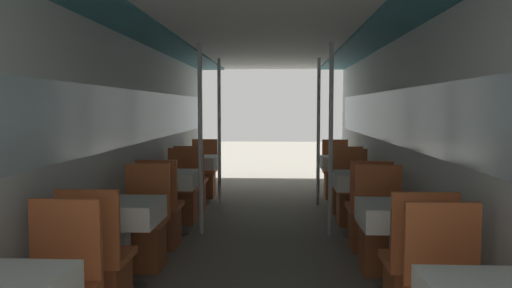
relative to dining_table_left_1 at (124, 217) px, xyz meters
The scene contains 25 objects.
wall_left 1.35m from the dining_table_left_1, 107.25° to the left, with size 0.05×10.03×2.21m.
wall_right 2.85m from the dining_table_left_1, 24.99° to the left, with size 0.05×10.03×2.21m.
ceiling_panel 2.30m from the dining_table_left_1, 47.47° to the left, with size 2.90×10.03×0.07m.
dining_table_left_1 is the anchor object (origin of this frame).
chair_left_near_1 0.65m from the dining_table_left_1, 90.00° to the right, with size 0.42×0.42×0.95m.
chair_left_far_1 0.65m from the dining_table_left_1, 90.00° to the left, with size 0.42×0.42×0.95m.
dining_table_left_2 1.82m from the dining_table_left_1, 90.00° to the left, with size 0.58×0.58×0.73m.
chair_left_near_2 1.28m from the dining_table_left_1, 90.00° to the left, with size 0.42×0.42×0.95m.
chair_left_far_2 2.41m from the dining_table_left_1, 90.00° to the left, with size 0.42×0.42×0.95m.
support_pole_left_2 1.92m from the dining_table_left_1, 79.58° to the left, with size 0.05×0.05×2.21m.
dining_table_left_3 3.63m from the dining_table_left_1, 90.00° to the left, with size 0.58×0.58×0.73m.
chair_left_near_3 3.08m from the dining_table_left_1, 90.00° to the left, with size 0.42×0.42×0.95m.
chair_left_far_3 4.22m from the dining_table_left_1, 90.00° to the left, with size 0.42×0.42×0.95m.
support_pole_left_3 3.69m from the dining_table_left_1, 84.75° to the left, with size 0.05×0.05×2.21m.
dining_table_right_1 2.17m from the dining_table_left_1, ahead, with size 0.58×0.58×0.73m.
chair_right_near_1 2.26m from the dining_table_left_1, 14.84° to the right, with size 0.42×0.42×0.95m.
chair_right_far_1 2.26m from the dining_table_left_1, 14.84° to the left, with size 0.42×0.42×0.95m.
dining_table_right_2 2.83m from the dining_table_left_1, 39.99° to the left, with size 0.58×0.58×0.73m.
chair_right_near_2 2.52m from the dining_table_left_1, 29.85° to the left, with size 0.42×0.42×0.95m.
chair_right_far_2 3.24m from the dining_table_left_1, 47.82° to the left, with size 0.42×0.42×0.95m.
support_pole_right_2 2.63m from the dining_table_left_1, 44.76° to the left, with size 0.05×0.05×2.21m.
dining_table_right_3 4.23m from the dining_table_left_1, 59.20° to the left, with size 0.58×0.58×0.73m.
chair_right_near_3 3.76m from the dining_table_left_1, 54.71° to the left, with size 0.42×0.42×0.95m.
chair_right_far_3 4.74m from the dining_table_left_1, 62.76° to the left, with size 0.42×0.42×0.95m.
support_pole_right_3 4.10m from the dining_table_left_1, 63.24° to the left, with size 0.05×0.05×2.21m.
Camera 1 is at (0.16, -1.45, 1.48)m, focal length 35.00 mm.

